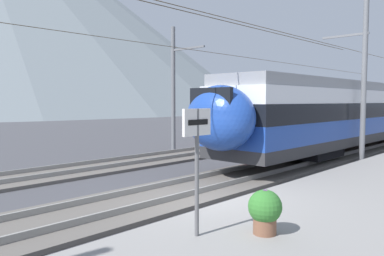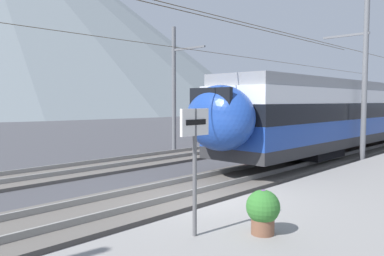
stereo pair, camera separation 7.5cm
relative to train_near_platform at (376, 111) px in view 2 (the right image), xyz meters
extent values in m
plane|color=#424247|center=(-17.87, -1.49, -2.23)|extent=(400.00, 400.00, 0.00)
cube|color=#5B5651|center=(-17.87, 0.00, -2.17)|extent=(120.00, 3.00, 0.12)
cube|color=gray|center=(-17.87, -0.72, -2.03)|extent=(120.00, 0.07, 0.16)
cube|color=gray|center=(-17.87, 0.72, -2.03)|extent=(120.00, 0.07, 0.16)
cube|color=#5B5651|center=(-17.87, 5.58, -2.17)|extent=(120.00, 3.00, 0.12)
cube|color=gray|center=(-17.87, 4.86, -2.03)|extent=(120.00, 0.07, 0.16)
cube|color=gray|center=(-17.87, 6.29, -2.03)|extent=(120.00, 0.07, 0.16)
cube|color=#2D2D30|center=(0.59, 0.00, -1.31)|extent=(30.88, 2.90, 0.45)
cube|color=#1E429E|center=(0.59, 0.00, -0.66)|extent=(30.88, 2.90, 0.85)
cube|color=black|center=(0.59, 0.00, 0.14)|extent=(30.88, 2.94, 0.75)
cube|color=white|center=(0.59, 0.00, 0.84)|extent=(30.88, 2.90, 0.65)
cube|color=gray|center=(0.59, 0.00, 1.39)|extent=(30.58, 2.70, 0.45)
cube|color=black|center=(-8.98, 0.00, -1.74)|extent=(2.80, 2.32, 0.42)
ellipsoid|color=#1E429E|center=(-15.39, 0.00, 0.04)|extent=(1.80, 2.67, 2.25)
cube|color=black|center=(-15.89, 0.00, 0.47)|extent=(0.16, 1.74, 1.19)
cube|color=#2D2D30|center=(11.33, 5.58, -1.31)|extent=(31.21, 2.83, 0.45)
cube|color=maroon|center=(11.33, 5.58, -0.66)|extent=(31.21, 2.83, 0.85)
cube|color=black|center=(11.33, 5.58, 0.14)|extent=(31.21, 2.87, 0.75)
cube|color=silver|center=(11.33, 5.58, 0.84)|extent=(31.21, 2.83, 0.65)
cube|color=gray|center=(11.33, 5.58, 1.39)|extent=(30.91, 2.63, 0.45)
cube|color=black|center=(1.65, 5.58, -1.74)|extent=(2.80, 2.27, 0.42)
ellipsoid|color=maroon|center=(-4.83, 5.58, 0.04)|extent=(1.80, 2.61, 2.25)
cube|color=black|center=(-5.33, 5.58, 0.47)|extent=(0.16, 1.70, 1.19)
cube|color=black|center=(16.01, 5.58, 1.97)|extent=(0.90, 0.70, 0.70)
cylinder|color=slate|center=(-7.33, -1.86, 1.72)|extent=(0.24, 0.24, 7.90)
cube|color=slate|center=(-7.33, -0.93, 3.69)|extent=(0.10, 2.16, 0.10)
cylinder|color=#473823|center=(-7.33, 0.00, 3.44)|extent=(48.94, 0.02, 0.02)
cylinder|color=slate|center=(-10.14, 7.83, 1.32)|extent=(0.24, 0.24, 7.11)
cube|color=slate|center=(-10.14, 6.71, 3.54)|extent=(0.10, 2.56, 0.10)
cylinder|color=#473823|center=(-10.14, 5.58, 3.29)|extent=(48.94, 0.02, 0.02)
cylinder|color=#59595B|center=(-20.29, -3.47, -0.71)|extent=(0.08, 0.08, 2.39)
cube|color=silver|center=(-20.29, -3.47, 0.24)|extent=(0.70, 0.06, 0.50)
cube|color=black|center=(-20.29, -3.50, 0.24)|extent=(0.52, 0.01, 0.10)
cylinder|color=brown|center=(-19.33, -4.33, -1.73)|extent=(0.44, 0.44, 0.33)
sphere|color=#33752D|center=(-19.33, -4.33, -1.37)|extent=(0.64, 0.64, 0.64)
sphere|color=purple|center=(-19.33, -4.33, -1.23)|extent=(0.35, 0.35, 0.35)
camera|label=1|loc=(-25.39, -8.20, 0.62)|focal=35.50mm
camera|label=2|loc=(-25.33, -8.25, 0.62)|focal=35.50mm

